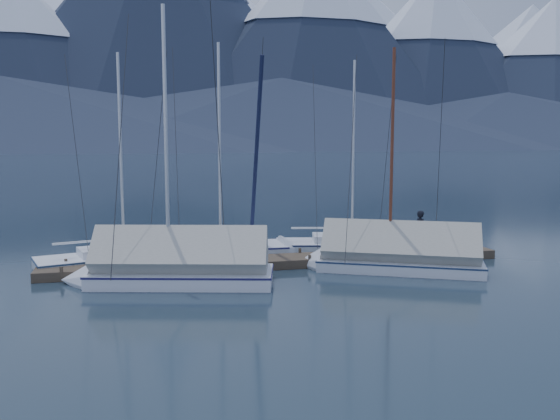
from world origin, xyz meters
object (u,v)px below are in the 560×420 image
at_px(person, 421,230).
at_px(sailboat_covered_far, 165,270).
at_px(sailboat_covered_near, 386,258).
at_px(sailboat_open_left, 136,259).
at_px(sailboat_open_right, 363,247).
at_px(sailboat_open_mid, 233,251).

bearing_deg(person, sailboat_covered_far, 98.23).
bearing_deg(sailboat_covered_near, sailboat_open_left, 158.71).
bearing_deg(sailboat_open_right, sailboat_open_mid, 176.88).
distance_m(sailboat_open_left, sailboat_open_mid, 4.04).
xyz_separation_m(sailboat_open_mid, sailboat_covered_near, (5.19, -4.09, 0.29)).
bearing_deg(sailboat_covered_near, sailboat_open_right, 81.32).
bearing_deg(sailboat_open_right, sailboat_covered_far, -155.37).
xyz_separation_m(sailboat_open_mid, sailboat_covered_far, (-3.05, -4.36, 0.33)).
height_order(sailboat_open_left, sailboat_covered_near, sailboat_covered_near).
relative_size(sailboat_covered_near, sailboat_covered_far, 0.90).
distance_m(sailboat_open_left, sailboat_open_right, 9.77).
bearing_deg(sailboat_open_left, sailboat_covered_near, -21.29).
bearing_deg(sailboat_covered_near, sailboat_open_mid, 141.74).
relative_size(sailboat_open_left, sailboat_covered_near, 0.99).
height_order(sailboat_open_mid, sailboat_open_right, sailboat_open_mid).
relative_size(sailboat_open_left, sailboat_open_right, 0.99).
bearing_deg(sailboat_covered_far, sailboat_open_right, 24.63).
bearing_deg(sailboat_open_mid, sailboat_covered_near, -38.26).
distance_m(sailboat_open_mid, sailboat_covered_near, 6.61).
bearing_deg(sailboat_open_left, person, -8.27).
distance_m(sailboat_open_right, person, 2.80).
bearing_deg(person, sailboat_covered_near, 125.10).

